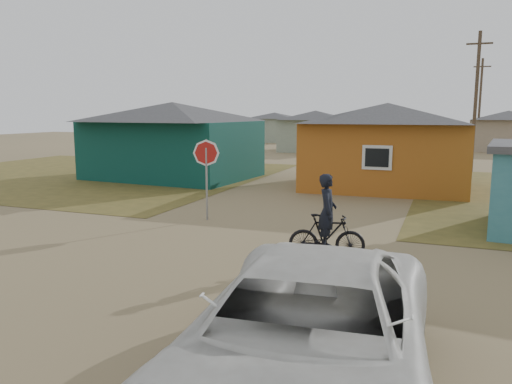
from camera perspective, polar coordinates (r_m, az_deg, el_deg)
ground at (r=11.56m, az=-6.77°, el=-8.52°), size 120.00×120.00×0.00m
grass_nw at (r=29.94m, az=-18.97°, el=1.97°), size 20.00×18.00×0.00m
house_teal at (r=26.99m, az=-9.47°, el=5.98°), size 8.93×7.08×4.00m
house_yellow at (r=23.91m, az=14.66°, el=5.29°), size 7.72×6.76×3.90m
house_pale_west at (r=45.16m, az=6.79°, el=7.02°), size 7.04×6.15×3.60m
house_beige_east at (r=49.97m, az=26.79°, el=6.31°), size 6.95×6.05×3.60m
house_pale_north at (r=58.95m, az=2.12°, el=7.47°), size 6.28×5.81×3.40m
utility_pole_near at (r=31.75m, az=23.81°, el=9.56°), size 1.40×0.20×8.00m
utility_pole_far at (r=47.77m, az=24.20°, el=9.15°), size 1.40×0.20×8.00m
stop_sign at (r=16.11m, az=-5.70°, el=3.48°), size 0.86×0.13×2.62m
cyclist at (r=12.05m, az=8.11°, el=-4.12°), size 1.89×0.93×2.06m
vehicle at (r=6.17m, az=5.92°, el=-16.24°), size 3.39×6.41×1.72m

